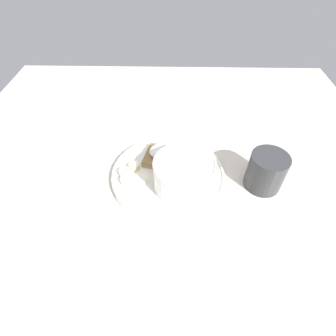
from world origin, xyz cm
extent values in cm
cube|color=beige|center=(0.00, 0.00, 1.00)|extent=(120.00, 120.00, 2.00)
cylinder|color=silver|center=(0.00, 0.00, 2.50)|extent=(27.63, 27.63, 1.00)
torus|color=silver|center=(0.00, 0.00, 3.30)|extent=(27.43, 27.43, 0.60)
cylinder|color=white|center=(3.64, -3.35, 6.48)|extent=(13.78, 13.78, 6.96)
torus|color=white|center=(3.64, -3.35, 9.96)|extent=(13.98, 13.98, 0.60)
cylinder|color=#BB5F81|center=(3.64, -3.35, 5.94)|extent=(12.38, 12.38, 5.47)
ellipsoid|color=#BB5F81|center=(3.64, -3.35, 8.47)|extent=(11.76, 11.76, 1.20)
ellipsoid|color=olive|center=(2.66, -6.13, 8.88)|extent=(2.28, 2.03, 0.82)
ellipsoid|color=tan|center=(2.89, -4.39, 8.75)|extent=(1.35, 1.54, 0.56)
ellipsoid|color=olive|center=(1.69, -2.48, 8.87)|extent=(1.88, 2.16, 0.78)
ellipsoid|color=olive|center=(4.54, -2.13, 8.85)|extent=(1.48, 1.95, 0.75)
cube|color=olive|center=(-1.82, 5.10, 4.32)|extent=(9.78, 9.78, 0.30)
cube|color=tan|center=(-1.82, 5.10, 3.71)|extent=(9.59, 9.59, 1.42)
ellipsoid|color=white|center=(-1.82, 5.10, 5.72)|extent=(5.86, 5.35, 2.61)
sphere|color=yellow|center=(-0.76, 4.99, 6.40)|extent=(2.09, 2.09, 2.09)
ellipsoid|color=yellow|center=(2.42, 4.66, 4.62)|extent=(2.77, 1.47, 0.36)
cylinder|color=beige|center=(-10.39, -0.56, 3.78)|extent=(4.20, 4.20, 1.78)
cylinder|color=#B9AF8D|center=(-10.39, -0.56, 4.42)|extent=(0.74, 0.74, 0.21)
cylinder|color=#F3E9B0|center=(-8.42, 1.62, 3.66)|extent=(3.68, 3.68, 1.36)
cylinder|color=#BDB689|center=(-8.42, 1.62, 4.29)|extent=(0.66, 0.66, 0.14)
cylinder|color=#F5E8C7|center=(-6.71, -2.94, 3.49)|extent=(4.99, 4.99, 1.03)
cylinder|color=#BFB59B|center=(-6.71, -2.94, 3.96)|extent=(0.90, 0.90, 0.14)
cylinder|color=#F8E9C6|center=(-9.62, -3.03, 3.69)|extent=(3.03, 2.98, 1.44)
cylinder|color=#C2B59B|center=(-9.62, -3.03, 4.36)|extent=(0.54, 0.54, 0.14)
cylinder|color=#2E2F31|center=(22.40, -1.98, 6.47)|extent=(8.51, 8.51, 8.93)
cylinder|color=#371914|center=(22.40, -1.98, 9.86)|extent=(7.23, 7.23, 0.40)
camera|label=1|loc=(0.95, -43.31, 49.90)|focal=28.00mm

